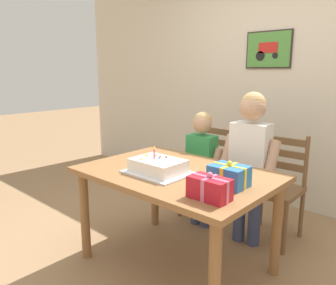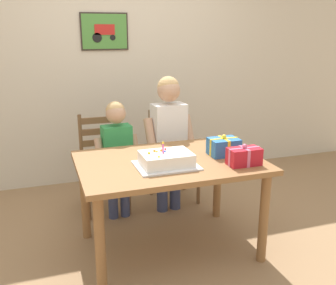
{
  "view_description": "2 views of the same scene",
  "coord_description": "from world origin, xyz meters",
  "px_view_note": "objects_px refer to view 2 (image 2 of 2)",
  "views": [
    {
      "loc": [
        1.48,
        -1.74,
        1.46
      ],
      "look_at": [
        -0.08,
        -0.0,
        0.95
      ],
      "focal_mm": 35.32,
      "sensor_mm": 36.0,
      "label": 1
    },
    {
      "loc": [
        -0.9,
        -2.63,
        1.7
      ],
      "look_at": [
        -0.01,
        0.0,
        0.89
      ],
      "focal_mm": 41.55,
      "sensor_mm": 36.0,
      "label": 2
    }
  ],
  "objects_px": {
    "birthday_cake": "(166,160)",
    "gift_box_beside_cake": "(224,147)",
    "dining_table": "(169,172)",
    "chair_right": "(173,155)",
    "child_older": "(169,131)",
    "child_younger": "(117,149)",
    "gift_box_red_large": "(244,156)",
    "chair_left": "(104,162)"
  },
  "relations": [
    {
      "from": "gift_box_beside_cake",
      "to": "child_younger",
      "type": "xyz_separation_m",
      "value": [
        -0.71,
        0.68,
        -0.15
      ]
    },
    {
      "from": "gift_box_beside_cake",
      "to": "child_older",
      "type": "bearing_deg",
      "value": 107.92
    },
    {
      "from": "dining_table",
      "to": "gift_box_beside_cake",
      "type": "relative_size",
      "value": 5.91
    },
    {
      "from": "chair_left",
      "to": "chair_right",
      "type": "distance_m",
      "value": 0.71
    },
    {
      "from": "gift_box_red_large",
      "to": "dining_table",
      "type": "bearing_deg",
      "value": 149.92
    },
    {
      "from": "dining_table",
      "to": "chair_left",
      "type": "height_order",
      "value": "chair_left"
    },
    {
      "from": "chair_left",
      "to": "child_younger",
      "type": "relative_size",
      "value": 0.84
    },
    {
      "from": "dining_table",
      "to": "child_younger",
      "type": "height_order",
      "value": "child_younger"
    },
    {
      "from": "birthday_cake",
      "to": "gift_box_red_large",
      "type": "bearing_deg",
      "value": -15.49
    },
    {
      "from": "gift_box_red_large",
      "to": "child_older",
      "type": "xyz_separation_m",
      "value": [
        -0.26,
        0.94,
        -0.02
      ]
    },
    {
      "from": "child_older",
      "to": "gift_box_red_large",
      "type": "bearing_deg",
      "value": -74.88
    },
    {
      "from": "gift_box_red_large",
      "to": "birthday_cake",
      "type": "bearing_deg",
      "value": 164.51
    },
    {
      "from": "birthday_cake",
      "to": "chair_left",
      "type": "distance_m",
      "value": 1.14
    },
    {
      "from": "chair_left",
      "to": "child_older",
      "type": "height_order",
      "value": "child_older"
    },
    {
      "from": "chair_right",
      "to": "child_older",
      "type": "bearing_deg",
      "value": -116.81
    },
    {
      "from": "gift_box_beside_cake",
      "to": "chair_left",
      "type": "relative_size",
      "value": 0.25
    },
    {
      "from": "birthday_cake",
      "to": "gift_box_beside_cake",
      "type": "relative_size",
      "value": 1.89
    },
    {
      "from": "child_younger",
      "to": "birthday_cake",
      "type": "bearing_deg",
      "value": -75.84
    },
    {
      "from": "birthday_cake",
      "to": "child_younger",
      "type": "xyz_separation_m",
      "value": [
        -0.2,
        0.79,
        -0.13
      ]
    },
    {
      "from": "chair_left",
      "to": "child_younger",
      "type": "xyz_separation_m",
      "value": [
        0.09,
        -0.26,
        0.2
      ]
    },
    {
      "from": "gift_box_beside_cake",
      "to": "chair_right",
      "type": "height_order",
      "value": "chair_right"
    },
    {
      "from": "gift_box_red_large",
      "to": "child_older",
      "type": "height_order",
      "value": "child_older"
    },
    {
      "from": "gift_box_beside_cake",
      "to": "child_younger",
      "type": "distance_m",
      "value": 1.0
    },
    {
      "from": "dining_table",
      "to": "chair_left",
      "type": "xyz_separation_m",
      "value": [
        -0.35,
        0.92,
        -0.18
      ]
    },
    {
      "from": "chair_left",
      "to": "chair_right",
      "type": "bearing_deg",
      "value": -0.0
    },
    {
      "from": "chair_right",
      "to": "child_younger",
      "type": "relative_size",
      "value": 0.84
    },
    {
      "from": "child_younger",
      "to": "gift_box_red_large",
      "type": "bearing_deg",
      "value": -51.7
    },
    {
      "from": "birthday_cake",
      "to": "child_younger",
      "type": "relative_size",
      "value": 0.4
    },
    {
      "from": "dining_table",
      "to": "gift_box_red_large",
      "type": "bearing_deg",
      "value": -30.08
    },
    {
      "from": "child_younger",
      "to": "chair_left",
      "type": "bearing_deg",
      "value": 108.58
    },
    {
      "from": "gift_box_beside_cake",
      "to": "child_older",
      "type": "relative_size",
      "value": 0.18
    },
    {
      "from": "dining_table",
      "to": "birthday_cake",
      "type": "height_order",
      "value": "birthday_cake"
    },
    {
      "from": "gift_box_beside_cake",
      "to": "chair_left",
      "type": "distance_m",
      "value": 1.28
    },
    {
      "from": "dining_table",
      "to": "chair_right",
      "type": "xyz_separation_m",
      "value": [
        0.35,
        0.92,
        -0.18
      ]
    },
    {
      "from": "gift_box_red_large",
      "to": "child_older",
      "type": "bearing_deg",
      "value": 105.12
    },
    {
      "from": "birthday_cake",
      "to": "child_older",
      "type": "height_order",
      "value": "child_older"
    },
    {
      "from": "child_older",
      "to": "child_younger",
      "type": "xyz_separation_m",
      "value": [
        -0.49,
        0.0,
        -0.12
      ]
    },
    {
      "from": "chair_left",
      "to": "child_older",
      "type": "bearing_deg",
      "value": -24.0
    },
    {
      "from": "birthday_cake",
      "to": "gift_box_red_large",
      "type": "relative_size",
      "value": 1.82
    },
    {
      "from": "dining_table",
      "to": "chair_right",
      "type": "relative_size",
      "value": 1.49
    },
    {
      "from": "gift_box_beside_cake",
      "to": "chair_right",
      "type": "bearing_deg",
      "value": 95.54
    },
    {
      "from": "gift_box_beside_cake",
      "to": "child_older",
      "type": "xyz_separation_m",
      "value": [
        -0.22,
        0.68,
        -0.03
      ]
    }
  ]
}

